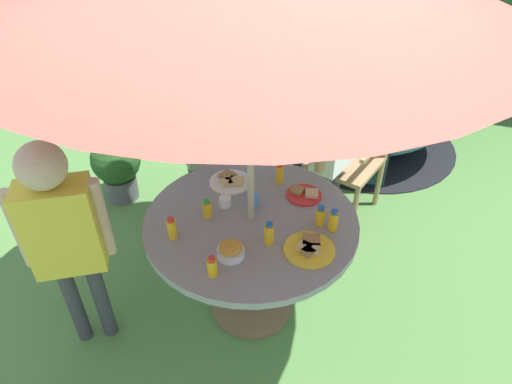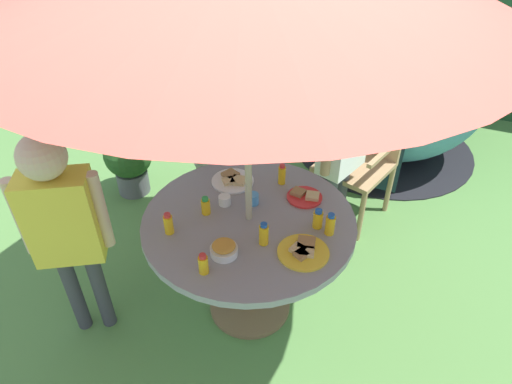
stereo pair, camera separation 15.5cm
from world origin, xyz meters
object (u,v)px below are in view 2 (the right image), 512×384
(plate_back_edge, at_px, (305,196))
(juice_bottle_near_left, at_px, (206,206))
(plate_far_left, at_px, (303,251))
(juice_bottle_center_front, at_px, (282,175))
(dome_tent, at_px, (396,78))
(juice_bottle_center_back, at_px, (264,234))
(potted_plant, at_px, (129,159))
(juice_bottle_mid_right, at_px, (330,225))
(child_in_yellow_shirt, at_px, (63,218))
(juice_bottle_near_right, at_px, (203,264))
(child_in_white_shirt, at_px, (344,136))
(cup_far, at_px, (253,199))
(juice_bottle_front_edge, at_px, (318,219))
(snack_bowl, at_px, (224,249))
(plate_mid_left, at_px, (233,180))
(garden_table, at_px, (249,237))
(cup_near, at_px, (225,200))
(wooden_chair, at_px, (363,148))
(child_in_grey_shirt, at_px, (200,122))
(juice_bottle_far_right, at_px, (168,224))

(plate_back_edge, xyz_separation_m, juice_bottle_near_left, (-0.46, -0.35, 0.04))
(plate_back_edge, relative_size, juice_bottle_near_left, 1.92)
(plate_far_left, bearing_deg, juice_bottle_center_front, 121.28)
(dome_tent, height_order, plate_back_edge, dome_tent)
(juice_bottle_center_back, bearing_deg, potted_plant, 150.44)
(dome_tent, height_order, juice_bottle_mid_right, dome_tent)
(child_in_yellow_shirt, xyz_separation_m, plate_back_edge, (1.03, 0.78, -0.10))
(juice_bottle_near_right, xyz_separation_m, juice_bottle_center_back, (0.18, 0.29, 0.01))
(child_in_white_shirt, height_order, cup_far, child_in_white_shirt)
(juice_bottle_center_back, relative_size, juice_bottle_front_edge, 1.15)
(snack_bowl, distance_m, plate_mid_left, 0.61)
(garden_table, relative_size, plate_mid_left, 4.58)
(cup_near, bearing_deg, potted_plant, 151.23)
(plate_back_edge, xyz_separation_m, juice_bottle_front_edge, (0.14, -0.21, 0.04))
(plate_mid_left, bearing_deg, plate_far_left, -34.73)
(child_in_yellow_shirt, bearing_deg, juice_bottle_near_left, 5.86)
(child_in_yellow_shirt, distance_m, juice_bottle_center_front, 1.22)
(plate_back_edge, height_order, juice_bottle_mid_right, juice_bottle_mid_right)
(child_in_white_shirt, xyz_separation_m, plate_far_left, (0.07, -1.02, -0.09))
(plate_far_left, bearing_deg, child_in_white_shirt, 93.98)
(juice_bottle_near_left, relative_size, juice_bottle_near_right, 0.93)
(juice_bottle_mid_right, bearing_deg, garden_table, -172.88)
(plate_back_edge, bearing_deg, snack_bowl, -110.62)
(garden_table, xyz_separation_m, juice_bottle_center_back, (0.15, -0.15, 0.20))
(child_in_yellow_shirt, height_order, juice_bottle_near_right, child_in_yellow_shirt)
(child_in_yellow_shirt, distance_m, plate_far_left, 1.23)
(garden_table, distance_m, juice_bottle_near_left, 0.31)
(snack_bowl, xyz_separation_m, plate_mid_left, (-0.23, 0.57, -0.02))
(potted_plant, bearing_deg, child_in_yellow_shirt, -64.00)
(garden_table, height_order, child_in_white_shirt, child_in_white_shirt)
(snack_bowl, bearing_deg, potted_plant, 143.76)
(potted_plant, distance_m, cup_near, 1.48)
(wooden_chair, height_order, cup_far, wooden_chair)
(plate_mid_left, distance_m, plate_far_left, 0.71)
(juice_bottle_center_front, bearing_deg, juice_bottle_front_edge, -43.09)
(child_in_white_shirt, relative_size, plate_far_left, 5.10)
(plate_far_left, distance_m, juice_bottle_center_back, 0.21)
(wooden_chair, relative_size, cup_near, 14.96)
(plate_mid_left, bearing_deg, child_in_yellow_shirt, -127.44)
(garden_table, height_order, wooden_chair, wooden_chair)
(garden_table, bearing_deg, wooden_chair, 73.78)
(snack_bowl, distance_m, plate_far_left, 0.39)
(garden_table, relative_size, snack_bowl, 8.46)
(child_in_yellow_shirt, relative_size, juice_bottle_near_left, 12.56)
(plate_mid_left, distance_m, juice_bottle_front_edge, 0.62)
(garden_table, bearing_deg, child_in_yellow_shirt, -148.66)
(plate_back_edge, distance_m, juice_bottle_mid_right, 0.32)
(plate_back_edge, distance_m, juice_bottle_near_right, 0.78)
(child_in_grey_shirt, height_order, cup_far, child_in_grey_shirt)
(potted_plant, bearing_deg, juice_bottle_far_right, -43.00)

